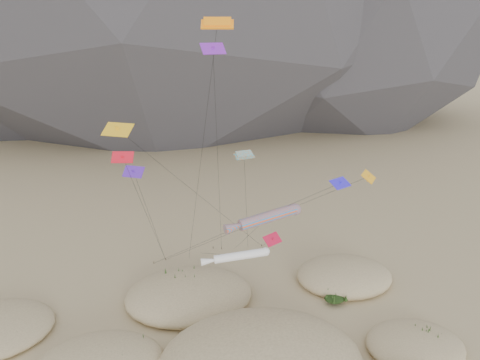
% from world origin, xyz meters
% --- Properties ---
extents(dune_grass, '(43.85, 28.85, 1.51)m').
position_xyz_m(dune_grass, '(0.41, 3.80, 0.84)').
color(dune_grass, black).
rests_on(dune_grass, ground).
extents(kite_stakes, '(18.66, 7.02, 0.30)m').
position_xyz_m(kite_stakes, '(3.20, 24.02, 0.15)').
color(kite_stakes, '#3F2D1E').
rests_on(kite_stakes, ground).
extents(rainbow_tube_kite, '(8.02, 17.32, 12.02)m').
position_xyz_m(rainbow_tube_kite, '(4.39, 9.82, 11.12)').
color(rainbow_tube_kite, '#FD551A').
rests_on(rainbow_tube_kite, ground).
extents(white_tube_kite, '(6.17, 19.26, 9.75)m').
position_xyz_m(white_tube_kite, '(0.91, 6.56, 9.13)').
color(white_tube_kite, silver).
rests_on(white_tube_kite, ground).
extents(orange_parafoil, '(3.39, 13.68, 29.09)m').
position_xyz_m(orange_parafoil, '(0.26, 11.49, 28.23)').
color(orange_parafoil, orange).
rests_on(orange_parafoil, ground).
extents(multi_parafoil, '(4.80, 14.56, 17.25)m').
position_xyz_m(multi_parafoil, '(2.77, 11.96, 16.58)').
color(multi_parafoil, orange).
rests_on(multi_parafoil, ground).
extents(delta_kites, '(24.04, 19.98, 27.00)m').
position_xyz_m(delta_kites, '(-0.14, 10.11, 16.78)').
color(delta_kites, purple).
rests_on(delta_kites, ground).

